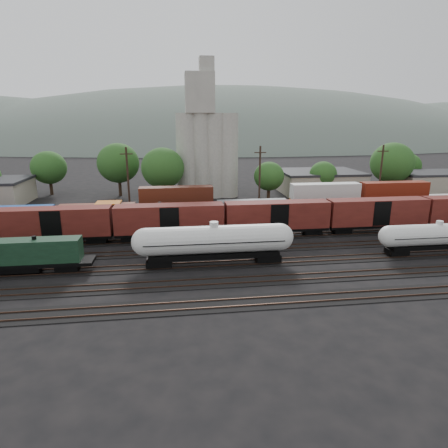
{
  "coord_description": "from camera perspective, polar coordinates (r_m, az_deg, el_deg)",
  "views": [
    {
      "loc": [
        -3.58,
        -46.08,
        16.39
      ],
      "look_at": [
        2.68,
        2.0,
        3.0
      ],
      "focal_mm": 30.0,
      "sensor_mm": 36.0,
      "label": 1
    }
  ],
  "objects": [
    {
      "name": "ground",
      "position": [
        49.04,
        -2.81,
        -4.11
      ],
      "size": [
        600.0,
        600.0,
        0.0
      ],
      "primitive_type": "plane",
      "color": "black"
    },
    {
      "name": "tracks",
      "position": [
        49.02,
        -2.82,
        -4.05
      ],
      "size": [
        180.0,
        33.2,
        0.2
      ],
      "color": "black",
      "rests_on": "ground"
    },
    {
      "name": "green_locomotive",
      "position": [
        47.08,
        -29.93,
        -3.96
      ],
      "size": [
        15.96,
        2.82,
        4.22
      ],
      "color": "black",
      "rests_on": "ground"
    },
    {
      "name": "tank_car_a",
      "position": [
        43.43,
        -1.51,
        -2.64
      ],
      "size": [
        18.87,
        3.38,
        4.94
      ],
      "color": "silver",
      "rests_on": "ground"
    },
    {
      "name": "tank_car_b",
      "position": [
        54.19,
        29.78,
        -1.56
      ],
      "size": [
        15.63,
        2.8,
        4.1
      ],
      "color": "silver",
      "rests_on": "ground"
    },
    {
      "name": "orange_locomotive",
      "position": [
        58.03,
        -12.71,
        1.25
      ],
      "size": [
        17.86,
        2.98,
        4.46
      ],
      "color": "black",
      "rests_on": "ground"
    },
    {
      "name": "boxcar_string",
      "position": [
        54.7,
        8.07,
        1.24
      ],
      "size": [
        169.0,
        2.9,
        4.2
      ],
      "color": "black",
      "rests_on": "ground"
    },
    {
      "name": "container_wall",
      "position": [
        63.47,
        1.89,
        2.65
      ],
      "size": [
        172.06,
        2.6,
        5.8
      ],
      "color": "black",
      "rests_on": "ground"
    },
    {
      "name": "grain_silo",
      "position": [
        82.52,
        -2.69,
        11.86
      ],
      "size": [
        13.4,
        5.0,
        29.0
      ],
      "color": "#A6A398",
      "rests_on": "ground"
    },
    {
      "name": "industrial_sheds",
      "position": [
        83.13,
        -0.27,
        5.86
      ],
      "size": [
        119.38,
        17.26,
        5.1
      ],
      "color": "#9E937F",
      "rests_on": "ground"
    },
    {
      "name": "tree_band",
      "position": [
        81.96,
        -7.0,
        8.86
      ],
      "size": [
        163.25,
        21.94,
        13.28
      ],
      "color": "black",
      "rests_on": "ground"
    },
    {
      "name": "utility_poles",
      "position": [
        68.93,
        -4.39,
        6.9
      ],
      "size": [
        122.2,
        0.36,
        12.0
      ],
      "color": "black",
      "rests_on": "ground"
    },
    {
      "name": "distant_hills",
      "position": [
        309.52,
        -2.3,
        8.57
      ],
      "size": [
        860.0,
        286.0,
        130.0
      ],
      "color": "#59665B",
      "rests_on": "ground"
    }
  ]
}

